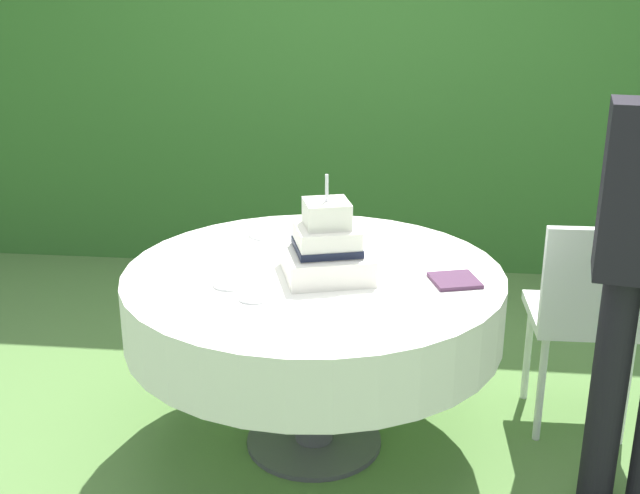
{
  "coord_description": "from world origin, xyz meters",
  "views": [
    {
      "loc": [
        0.32,
        -2.68,
        1.77
      ],
      "look_at": [
        0.03,
        -0.02,
        0.83
      ],
      "focal_mm": 44.62,
      "sensor_mm": 36.0,
      "label": 1
    }
  ],
  "objects_px": {
    "serving_plate_left": "(266,234)",
    "garden_chair": "(587,307)",
    "serving_plate_near": "(230,284)",
    "cake_table": "(314,302)",
    "napkin_stack": "(455,280)",
    "wedding_cake": "(328,248)",
    "serving_plate_right": "(347,232)",
    "serving_plate_far": "(254,297)"
  },
  "relations": [
    {
      "from": "serving_plate_near",
      "to": "garden_chair",
      "type": "height_order",
      "value": "garden_chair"
    },
    {
      "from": "serving_plate_right",
      "to": "serving_plate_near",
      "type": "bearing_deg",
      "value": -120.68
    },
    {
      "from": "cake_table",
      "to": "serving_plate_near",
      "type": "distance_m",
      "value": 0.35
    },
    {
      "from": "serving_plate_near",
      "to": "serving_plate_left",
      "type": "xyz_separation_m",
      "value": [
        0.03,
        0.55,
        0.0
      ]
    },
    {
      "from": "wedding_cake",
      "to": "serving_plate_left",
      "type": "height_order",
      "value": "wedding_cake"
    },
    {
      "from": "cake_table",
      "to": "serving_plate_left",
      "type": "relative_size",
      "value": 9.75
    },
    {
      "from": "serving_plate_far",
      "to": "garden_chair",
      "type": "bearing_deg",
      "value": 21.87
    },
    {
      "from": "cake_table",
      "to": "garden_chair",
      "type": "relative_size",
      "value": 1.56
    },
    {
      "from": "serving_plate_near",
      "to": "napkin_stack",
      "type": "height_order",
      "value": "napkin_stack"
    },
    {
      "from": "cake_table",
      "to": "garden_chair",
      "type": "height_order",
      "value": "garden_chair"
    },
    {
      "from": "cake_table",
      "to": "napkin_stack",
      "type": "distance_m",
      "value": 0.53
    },
    {
      "from": "serving_plate_left",
      "to": "serving_plate_near",
      "type": "bearing_deg",
      "value": -93.37
    },
    {
      "from": "napkin_stack",
      "to": "garden_chair",
      "type": "distance_m",
      "value": 0.62
    },
    {
      "from": "serving_plate_left",
      "to": "cake_table",
      "type": "bearing_deg",
      "value": -57.5
    },
    {
      "from": "wedding_cake",
      "to": "serving_plate_far",
      "type": "height_order",
      "value": "wedding_cake"
    },
    {
      "from": "wedding_cake",
      "to": "napkin_stack",
      "type": "bearing_deg",
      "value": -2.72
    },
    {
      "from": "cake_table",
      "to": "serving_plate_right",
      "type": "height_order",
      "value": "serving_plate_right"
    },
    {
      "from": "wedding_cake",
      "to": "serving_plate_far",
      "type": "distance_m",
      "value": 0.34
    },
    {
      "from": "serving_plate_right",
      "to": "napkin_stack",
      "type": "height_order",
      "value": "napkin_stack"
    },
    {
      "from": "serving_plate_left",
      "to": "serving_plate_right",
      "type": "bearing_deg",
      "value": 10.54
    },
    {
      "from": "serving_plate_near",
      "to": "serving_plate_far",
      "type": "distance_m",
      "value": 0.15
    },
    {
      "from": "serving_plate_left",
      "to": "garden_chair",
      "type": "height_order",
      "value": "garden_chair"
    },
    {
      "from": "garden_chair",
      "to": "serving_plate_far",
      "type": "bearing_deg",
      "value": -158.13
    },
    {
      "from": "serving_plate_far",
      "to": "cake_table",
      "type": "bearing_deg",
      "value": 58.85
    },
    {
      "from": "serving_plate_near",
      "to": "serving_plate_right",
      "type": "distance_m",
      "value": 0.71
    },
    {
      "from": "serving_plate_left",
      "to": "garden_chair",
      "type": "bearing_deg",
      "value": -7.75
    },
    {
      "from": "wedding_cake",
      "to": "serving_plate_right",
      "type": "bearing_deg",
      "value": 85.81
    },
    {
      "from": "serving_plate_far",
      "to": "serving_plate_right",
      "type": "xyz_separation_m",
      "value": [
        0.26,
        0.72,
        0.0
      ]
    },
    {
      "from": "serving_plate_left",
      "to": "serving_plate_far",
      "type": "bearing_deg",
      "value": -83.74
    },
    {
      "from": "serving_plate_right",
      "to": "garden_chair",
      "type": "relative_size",
      "value": 0.15
    },
    {
      "from": "serving_plate_near",
      "to": "cake_table",
      "type": "bearing_deg",
      "value": 32.17
    },
    {
      "from": "serving_plate_far",
      "to": "garden_chair",
      "type": "xyz_separation_m",
      "value": [
        1.2,
        0.48,
        -0.19
      ]
    },
    {
      "from": "cake_table",
      "to": "napkin_stack",
      "type": "height_order",
      "value": "napkin_stack"
    },
    {
      "from": "cake_table",
      "to": "napkin_stack",
      "type": "bearing_deg",
      "value": -6.41
    },
    {
      "from": "cake_table",
      "to": "serving_plate_far",
      "type": "height_order",
      "value": "serving_plate_far"
    },
    {
      "from": "wedding_cake",
      "to": "serving_plate_right",
      "type": "height_order",
      "value": "wedding_cake"
    },
    {
      "from": "serving_plate_far",
      "to": "wedding_cake",
      "type": "bearing_deg",
      "value": 47.48
    },
    {
      "from": "napkin_stack",
      "to": "garden_chair",
      "type": "xyz_separation_m",
      "value": [
        0.53,
        0.26,
        -0.19
      ]
    },
    {
      "from": "serving_plate_near",
      "to": "napkin_stack",
      "type": "xyz_separation_m",
      "value": [
        0.78,
        0.11,
        0.0
      ]
    },
    {
      "from": "serving_plate_far",
      "to": "napkin_stack",
      "type": "xyz_separation_m",
      "value": [
        0.67,
        0.22,
        0.0
      ]
    },
    {
      "from": "cake_table",
      "to": "garden_chair",
      "type": "distance_m",
      "value": 1.05
    },
    {
      "from": "wedding_cake",
      "to": "serving_plate_left",
      "type": "relative_size",
      "value": 2.62
    }
  ]
}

